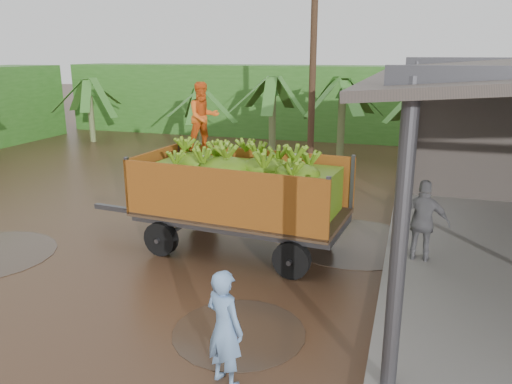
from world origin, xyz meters
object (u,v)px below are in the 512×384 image
(banana_trailer, at_px, (240,191))
(man_grey, at_px, (423,222))
(utility_pole, at_px, (313,62))
(man_blue, at_px, (225,328))

(banana_trailer, xyz_separation_m, man_grey, (3.80, 0.41, -0.47))
(banana_trailer, relative_size, man_grey, 3.53)
(banana_trailer, bearing_deg, utility_pole, 95.56)
(banana_trailer, distance_m, utility_pole, 8.24)
(man_blue, relative_size, utility_pole, 0.21)
(man_blue, bearing_deg, man_grey, -92.19)
(man_blue, height_order, utility_pole, utility_pole)
(utility_pole, bearing_deg, man_grey, -62.57)
(banana_trailer, distance_m, man_blue, 4.69)
(utility_pole, bearing_deg, banana_trailer, -89.65)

